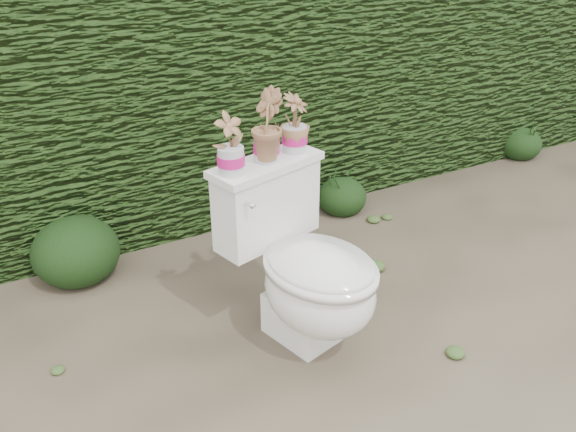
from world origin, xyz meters
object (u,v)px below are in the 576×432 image
potted_plant_center (266,128)px  potted_plant_right (295,125)px  potted_plant_left (230,146)px  toilet (306,270)px

potted_plant_center → potted_plant_right: (0.15, 0.04, -0.03)m
potted_plant_left → potted_plant_center: size_ratio=0.82×
toilet → potted_plant_left: potted_plant_left is taller
potted_plant_left → potted_plant_right: size_ratio=1.00×
toilet → potted_plant_left: bearing=127.2°
potted_plant_left → potted_plant_center: 0.19m
toilet → potted_plant_center: 0.61m
toilet → potted_plant_right: potted_plant_right is taller
potted_plant_left → potted_plant_center: (0.18, 0.05, 0.03)m
potted_plant_center → potted_plant_right: size_ratio=1.23×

